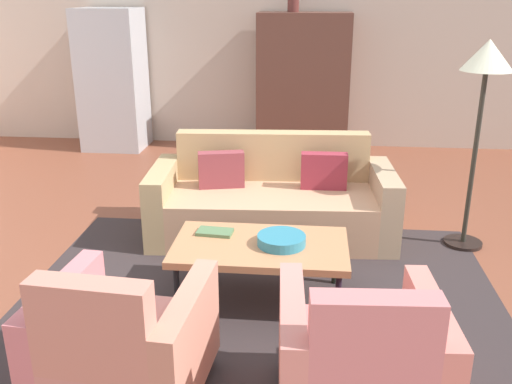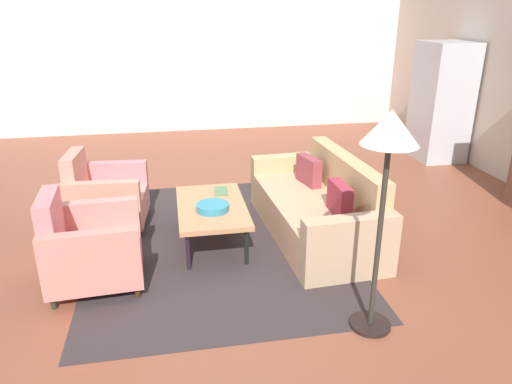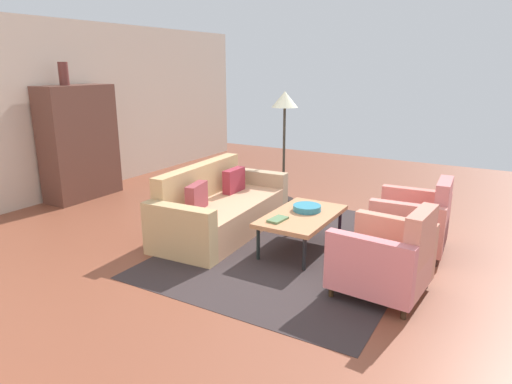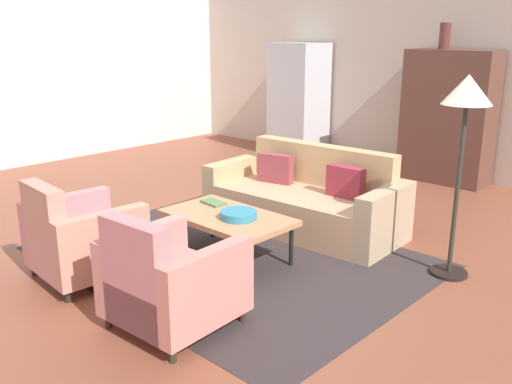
% 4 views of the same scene
% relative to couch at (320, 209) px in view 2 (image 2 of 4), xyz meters
% --- Properties ---
extents(ground_plane, '(11.83, 11.83, 0.00)m').
position_rel_couch_xyz_m(ground_plane, '(-0.08, -0.92, -0.29)').
color(ground_plane, brown).
extents(wall_left, '(0.12, 8.18, 2.80)m').
position_rel_couch_xyz_m(wall_left, '(-5.01, -0.92, 1.11)').
color(wall_left, beige).
rests_on(wall_left, ground).
extents(area_rug, '(3.40, 2.60, 0.01)m').
position_rel_couch_xyz_m(area_rug, '(0.01, -1.14, -0.28)').
color(area_rug, '#332A2A').
rests_on(area_rug, ground).
extents(couch, '(2.15, 1.02, 0.86)m').
position_rel_couch_xyz_m(couch, '(0.00, 0.00, 0.00)').
color(couch, tan).
rests_on(couch, ground).
extents(coffee_table, '(1.20, 0.70, 0.43)m').
position_rel_couch_xyz_m(coffee_table, '(0.01, -1.19, 0.10)').
color(coffee_table, black).
rests_on(coffee_table, ground).
extents(armchair_left, '(0.86, 0.86, 0.88)m').
position_rel_couch_xyz_m(armchair_left, '(-0.60, -2.35, 0.06)').
color(armchair_left, black).
rests_on(armchair_left, ground).
extents(armchair_right, '(0.85, 0.85, 0.88)m').
position_rel_couch_xyz_m(armchair_right, '(0.61, -2.35, 0.06)').
color(armchair_right, black).
rests_on(armchair_right, ground).
extents(fruit_bowl, '(0.33, 0.33, 0.07)m').
position_rel_couch_xyz_m(fruit_bowl, '(0.15, -1.19, 0.18)').
color(fruit_bowl, teal).
rests_on(fruit_bowl, coffee_table).
extents(book_stack, '(0.26, 0.17, 0.02)m').
position_rel_couch_xyz_m(book_stack, '(-0.33, -1.05, 0.15)').
color(book_stack, '#52744B').
rests_on(book_stack, coffee_table).
extents(refrigerator, '(0.80, 0.73, 1.85)m').
position_rel_couch_xyz_m(refrigerator, '(-2.35, 2.72, 0.64)').
color(refrigerator, '#B7BABF').
rests_on(refrigerator, ground).
extents(floor_lamp, '(0.40, 0.40, 1.72)m').
position_rel_couch_xyz_m(floor_lamp, '(1.66, -0.11, 1.16)').
color(floor_lamp, black).
rests_on(floor_lamp, ground).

